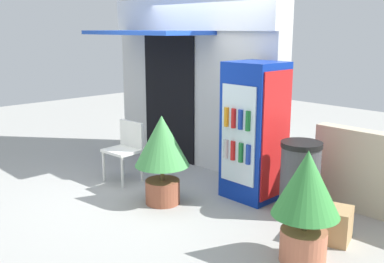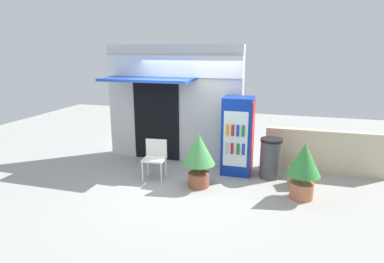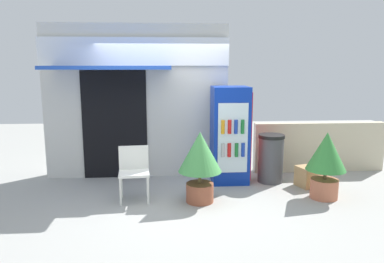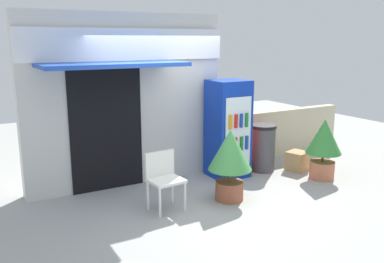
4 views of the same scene
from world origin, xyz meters
The scene contains 8 objects.
ground centered at (0.00, 0.00, 0.00)m, with size 16.00×16.00×0.00m, color #A3A39E.
storefront_building centered at (-0.56, 1.35, 1.48)m, with size 3.43×1.27×2.87m.
drink_cooler centered at (1.17, 0.81, 0.87)m, with size 0.67×0.67×1.74m.
plastic_chair centered at (-0.50, 0.02, 0.51)m, with size 0.50×0.44×0.85m.
potted_plant_near_shop centered at (0.53, -0.17, 0.70)m, with size 0.67×0.67×1.12m.
potted_plant_curbside centered at (2.55, -0.15, 0.65)m, with size 0.63×0.63×1.08m.
trash_bin centered at (1.91, 0.74, 0.44)m, with size 0.47×0.47×0.88m.
cardboard_box centered at (2.51, 0.43, 0.18)m, with size 0.36×0.34×0.36m, color tan.
Camera 1 is at (4.59, -3.54, 2.14)m, focal length 41.71 mm.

